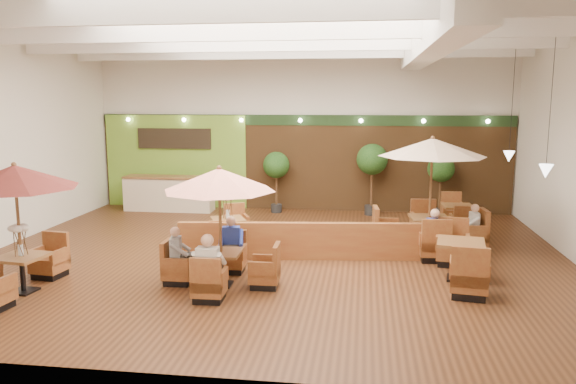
% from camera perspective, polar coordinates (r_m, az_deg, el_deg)
% --- Properties ---
extents(room, '(14.04, 14.00, 5.52)m').
position_cam_1_polar(room, '(14.26, 0.19, 8.95)').
color(room, '#381E0F').
rests_on(room, ground).
extents(service_counter, '(3.00, 0.75, 1.18)m').
position_cam_1_polar(service_counter, '(19.43, -11.98, -0.16)').
color(service_counter, beige).
rests_on(service_counter, ground).
extents(booth_divider, '(6.37, 0.88, 0.88)m').
position_cam_1_polar(booth_divider, '(13.28, 2.58, -5.00)').
color(booth_divider, brown).
rests_on(booth_divider, ground).
extents(table_0, '(2.47, 2.56, 2.57)m').
position_cam_1_polar(table_0, '(11.96, -26.09, -0.73)').
color(table_0, brown).
rests_on(table_0, ground).
extents(table_1, '(2.39, 2.39, 2.46)m').
position_cam_1_polar(table_1, '(11.24, -6.94, -1.21)').
color(table_1, brown).
rests_on(table_1, ground).
extents(table_2, '(2.83, 2.83, 2.86)m').
position_cam_1_polar(table_2, '(14.35, 14.35, 1.83)').
color(table_2, brown).
rests_on(table_2, ground).
extents(table_3, '(1.07, 2.58, 1.49)m').
position_cam_1_polar(table_3, '(14.60, -6.10, -3.53)').
color(table_3, brown).
rests_on(table_3, ground).
extents(table_4, '(1.08, 2.90, 1.06)m').
position_cam_1_polar(table_4, '(12.35, 17.07, -6.71)').
color(table_4, brown).
rests_on(table_4, ground).
extents(table_5, '(0.88, 2.53, 0.94)m').
position_cam_1_polar(table_5, '(16.88, 16.81, -2.57)').
color(table_5, brown).
rests_on(table_5, ground).
extents(topiary_0, '(0.87, 0.87, 2.03)m').
position_cam_1_polar(topiary_0, '(18.58, -1.20, 2.51)').
color(topiary_0, black).
rests_on(topiary_0, ground).
extents(topiary_1, '(1.00, 1.00, 2.33)m').
position_cam_1_polar(topiary_1, '(18.33, 8.54, 3.02)').
color(topiary_1, black).
rests_on(topiary_1, ground).
extents(topiary_2, '(0.86, 0.86, 1.99)m').
position_cam_1_polar(topiary_2, '(18.52, 15.27, 2.06)').
color(topiary_2, black).
rests_on(topiary_2, ground).
extents(diner_0, '(0.41, 0.33, 0.84)m').
position_cam_1_polar(diner_0, '(10.61, -8.08, -6.95)').
color(diner_0, silver).
rests_on(diner_0, ground).
extents(diner_1, '(0.41, 0.35, 0.78)m').
position_cam_1_polar(diner_1, '(12.29, -5.80, -4.74)').
color(diner_1, '#253AA2').
rests_on(diner_1, ground).
extents(diner_2, '(0.33, 0.39, 0.73)m').
position_cam_1_polar(diner_2, '(11.71, -11.12, -5.68)').
color(diner_2, gray).
rests_on(diner_2, ground).
extents(diner_3, '(0.40, 0.33, 0.79)m').
position_cam_1_polar(diner_3, '(13.53, 14.64, -3.68)').
color(diner_3, '#253AA2').
rests_on(diner_3, ground).
extents(diner_4, '(0.29, 0.36, 0.72)m').
position_cam_1_polar(diner_4, '(14.71, 18.22, -2.90)').
color(diner_4, silver).
rests_on(diner_4, ground).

